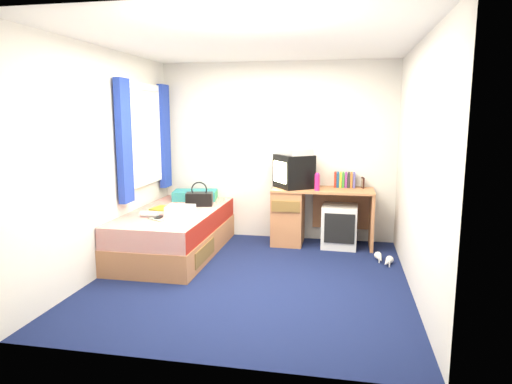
% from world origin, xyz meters
% --- Properties ---
extents(ground, '(3.40, 3.40, 0.00)m').
position_xyz_m(ground, '(0.00, 0.00, 0.00)').
color(ground, '#0C1438').
rests_on(ground, ground).
extents(room_shell, '(3.40, 3.40, 3.40)m').
position_xyz_m(room_shell, '(0.00, 0.00, 1.45)').
color(room_shell, white).
rests_on(room_shell, ground).
extents(bed, '(1.01, 2.00, 0.54)m').
position_xyz_m(bed, '(-1.10, 0.69, 0.27)').
color(bed, '#B7774C').
rests_on(bed, ground).
extents(pillow, '(0.64, 0.47, 0.13)m').
position_xyz_m(pillow, '(-1.09, 1.44, 0.60)').
color(pillow, '#1952A7').
rests_on(pillow, bed).
extents(desk, '(1.30, 0.55, 0.75)m').
position_xyz_m(desk, '(0.38, 1.44, 0.41)').
color(desk, '#B7774C').
rests_on(desk, ground).
extents(storage_cube, '(0.46, 0.46, 0.55)m').
position_xyz_m(storage_cube, '(0.88, 1.37, 0.28)').
color(storage_cube, silver).
rests_on(storage_cube, ground).
extents(crt_tv, '(0.58, 0.59, 0.43)m').
position_xyz_m(crt_tv, '(0.27, 1.44, 0.97)').
color(crt_tv, black).
rests_on(crt_tv, desk).
extents(vcr, '(0.51, 0.54, 0.08)m').
position_xyz_m(vcr, '(0.27, 1.44, 1.22)').
color(vcr, silver).
rests_on(vcr, crt_tv).
extents(book_row, '(0.27, 0.13, 0.20)m').
position_xyz_m(book_row, '(0.93, 1.60, 0.85)').
color(book_row, maroon).
rests_on(book_row, desk).
extents(picture_frame, '(0.04, 0.12, 0.14)m').
position_xyz_m(picture_frame, '(1.16, 1.59, 0.82)').
color(picture_frame, black).
rests_on(picture_frame, desk).
extents(pink_water_bottle, '(0.07, 0.07, 0.20)m').
position_xyz_m(pink_water_bottle, '(0.59, 1.27, 0.85)').
color(pink_water_bottle, '#CB1C66').
rests_on(pink_water_bottle, desk).
extents(aerosol_can, '(0.05, 0.05, 0.17)m').
position_xyz_m(aerosol_can, '(0.55, 1.48, 0.83)').
color(aerosol_can, silver).
rests_on(aerosol_can, desk).
extents(handbag, '(0.37, 0.25, 0.31)m').
position_xyz_m(handbag, '(-0.90, 1.05, 0.63)').
color(handbag, black).
rests_on(handbag, bed).
extents(towel, '(0.33, 0.28, 0.10)m').
position_xyz_m(towel, '(-0.96, 0.50, 0.59)').
color(towel, white).
rests_on(towel, bed).
extents(magazine, '(0.24, 0.30, 0.01)m').
position_xyz_m(magazine, '(-1.30, 0.77, 0.55)').
color(magazine, '#EDFD1C').
rests_on(magazine, bed).
extents(water_bottle, '(0.20, 0.07, 0.07)m').
position_xyz_m(water_bottle, '(-1.25, 0.30, 0.58)').
color(water_bottle, '#B4C0C6').
rests_on(water_bottle, bed).
extents(colour_swatch_fan, '(0.22, 0.16, 0.01)m').
position_xyz_m(colour_swatch_fan, '(-1.13, 0.17, 0.55)').
color(colour_swatch_fan, yellow).
rests_on(colour_swatch_fan, bed).
extents(remote_control, '(0.06, 0.16, 0.02)m').
position_xyz_m(remote_control, '(-1.12, 0.25, 0.55)').
color(remote_control, black).
rests_on(remote_control, bed).
extents(window_assembly, '(0.11, 1.42, 1.40)m').
position_xyz_m(window_assembly, '(-1.55, 0.90, 1.42)').
color(window_assembly, silver).
rests_on(window_assembly, room_shell).
extents(white_heels, '(0.21, 0.37, 0.09)m').
position_xyz_m(white_heels, '(1.40, 0.78, 0.04)').
color(white_heels, silver).
rests_on(white_heels, ground).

